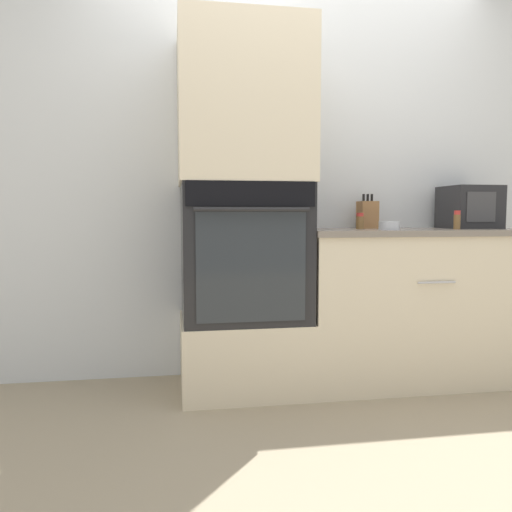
{
  "coord_description": "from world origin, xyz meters",
  "views": [
    {
      "loc": [
        -0.76,
        -2.52,
        1.01
      ],
      "look_at": [
        -0.3,
        0.21,
        0.78
      ],
      "focal_mm": 35.0,
      "sensor_mm": 36.0,
      "label": 1
    }
  ],
  "objects_px": {
    "microwave": "(469,207)",
    "knife_block": "(367,215)",
    "bowl": "(389,226)",
    "condiment_jar_near": "(457,220)",
    "condiment_jar_mid": "(360,221)",
    "wall_oven": "(244,252)"
  },
  "relations": [
    {
      "from": "wall_oven",
      "to": "condiment_jar_mid",
      "type": "relative_size",
      "value": 7.89
    },
    {
      "from": "microwave",
      "to": "knife_block",
      "type": "bearing_deg",
      "value": 172.18
    },
    {
      "from": "condiment_jar_mid",
      "to": "bowl",
      "type": "bearing_deg",
      "value": -62.21
    },
    {
      "from": "bowl",
      "to": "microwave",
      "type": "bearing_deg",
      "value": 20.98
    },
    {
      "from": "knife_block",
      "to": "bowl",
      "type": "relative_size",
      "value": 1.83
    },
    {
      "from": "knife_block",
      "to": "condiment_jar_mid",
      "type": "relative_size",
      "value": 2.22
    },
    {
      "from": "wall_oven",
      "to": "condiment_jar_near",
      "type": "distance_m",
      "value": 1.28
    },
    {
      "from": "wall_oven",
      "to": "microwave",
      "type": "bearing_deg",
      "value": 3.93
    },
    {
      "from": "wall_oven",
      "to": "bowl",
      "type": "relative_size",
      "value": 6.5
    },
    {
      "from": "bowl",
      "to": "condiment_jar_near",
      "type": "relative_size",
      "value": 1.06
    },
    {
      "from": "microwave",
      "to": "bowl",
      "type": "distance_m",
      "value": 0.71
    },
    {
      "from": "condiment_jar_near",
      "to": "condiment_jar_mid",
      "type": "xyz_separation_m",
      "value": [
        -0.55,
        0.14,
        -0.01
      ]
    },
    {
      "from": "knife_block",
      "to": "condiment_jar_mid",
      "type": "distance_m",
      "value": 0.19
    },
    {
      "from": "knife_block",
      "to": "condiment_jar_near",
      "type": "bearing_deg",
      "value": -32.73
    },
    {
      "from": "knife_block",
      "to": "condiment_jar_mid",
      "type": "bearing_deg",
      "value": -125.84
    },
    {
      "from": "bowl",
      "to": "knife_block",
      "type": "bearing_deg",
      "value": 89.1
    },
    {
      "from": "microwave",
      "to": "condiment_jar_near",
      "type": "xyz_separation_m",
      "value": [
        -0.2,
        -0.2,
        -0.08
      ]
    },
    {
      "from": "microwave",
      "to": "condiment_jar_mid",
      "type": "relative_size",
      "value": 3.17
    },
    {
      "from": "condiment_jar_near",
      "to": "bowl",
      "type": "bearing_deg",
      "value": -173.29
    },
    {
      "from": "microwave",
      "to": "condiment_jar_near",
      "type": "height_order",
      "value": "microwave"
    },
    {
      "from": "bowl",
      "to": "condiment_jar_near",
      "type": "xyz_separation_m",
      "value": [
        0.45,
        0.05,
        0.03
      ]
    },
    {
      "from": "condiment_jar_near",
      "to": "microwave",
      "type": "bearing_deg",
      "value": 44.32
    }
  ]
}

